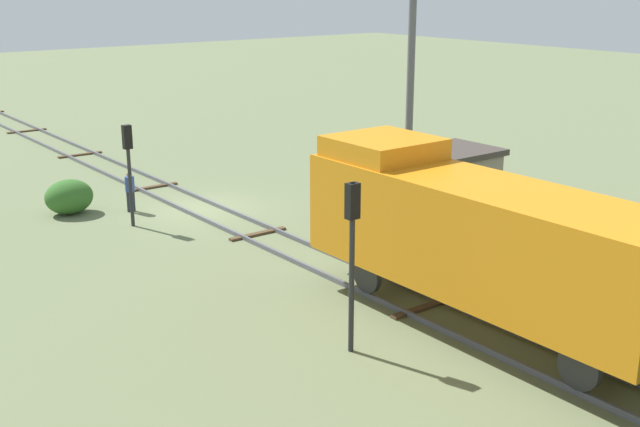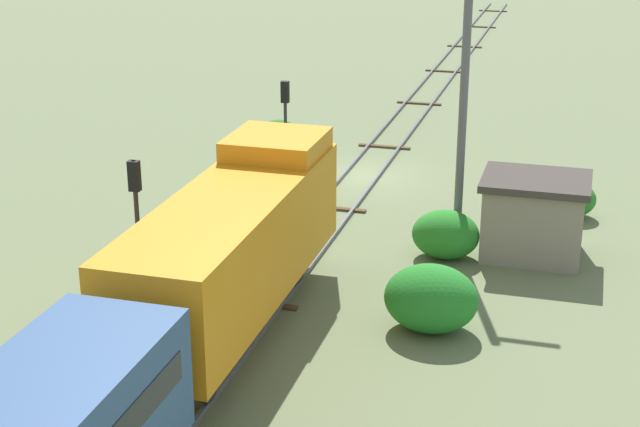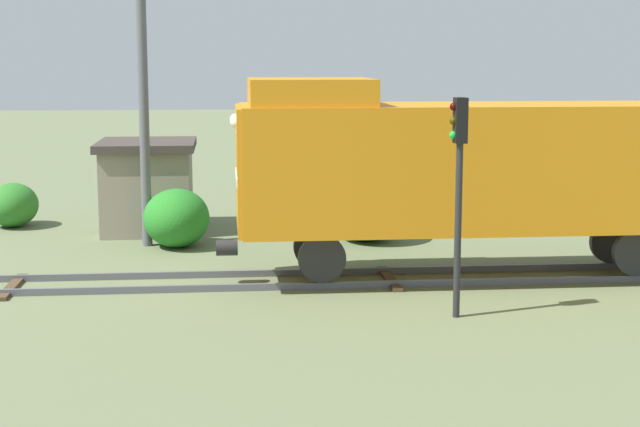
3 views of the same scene
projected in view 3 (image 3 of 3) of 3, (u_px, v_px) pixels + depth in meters
name	position (u px, v px, depth m)	size (l,w,h in m)	color
locomotive	(466.00, 163.00, 22.97)	(2.90, 11.60, 4.60)	orange
traffic_signal_mid	(459.00, 167.00, 19.48)	(0.32, 0.34, 4.45)	#262628
catenary_mast	(143.00, 75.00, 26.88)	(1.94, 0.28, 9.00)	#595960
relay_hut	(148.00, 185.00, 29.79)	(3.50, 2.90, 2.74)	gray
bush_near	(177.00, 218.00, 27.27)	(2.24, 1.83, 1.63)	#277D26
bush_mid	(366.00, 207.00, 28.20)	(2.66, 2.17, 1.93)	#237A26
bush_back	(13.00, 205.00, 30.53)	(1.89, 1.55, 1.37)	#2D7526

